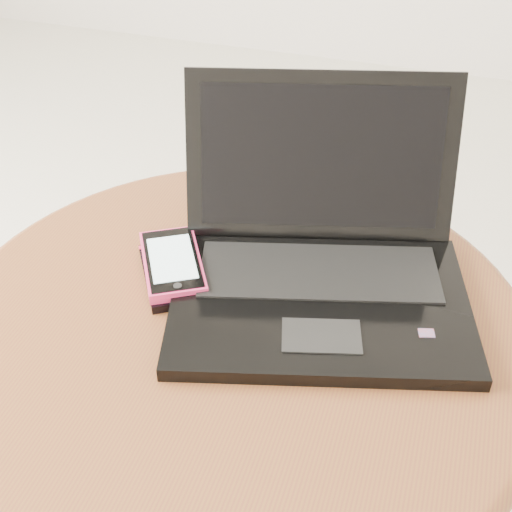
% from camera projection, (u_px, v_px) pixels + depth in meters
% --- Properties ---
extents(table, '(0.67, 0.67, 0.53)m').
position_uv_depth(table, '(237.00, 388.00, 0.86)').
color(table, '#5B321B').
rests_on(table, ground).
extents(laptop, '(0.39, 0.37, 0.21)m').
position_uv_depth(laptop, '(320.00, 259.00, 0.81)').
color(laptop, black).
rests_on(laptop, table).
extents(phone_black, '(0.12, 0.13, 0.01)m').
position_uv_depth(phone_black, '(171.00, 274.00, 0.85)').
color(phone_black, black).
rests_on(phone_black, table).
extents(phone_pink, '(0.12, 0.14, 0.02)m').
position_uv_depth(phone_pink, '(172.00, 263.00, 0.84)').
color(phone_pink, '#F63572').
rests_on(phone_pink, phone_black).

